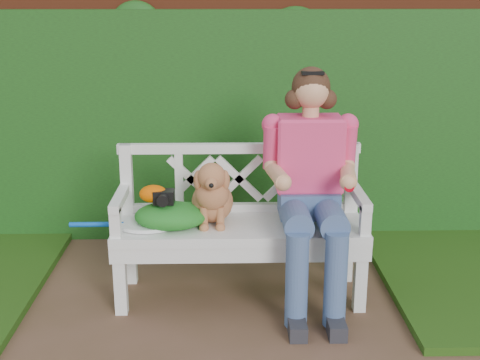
{
  "coord_description": "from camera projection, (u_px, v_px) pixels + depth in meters",
  "views": [
    {
      "loc": [
        0.08,
        -3.01,
        1.82
      ],
      "look_at": [
        0.16,
        0.62,
        0.75
      ],
      "focal_mm": 48.0,
      "sensor_mm": 36.0,
      "label": 1
    }
  ],
  "objects": [
    {
      "name": "ground",
      "position": [
        212.0,
        349.0,
        3.39
      ],
      "size": [
        60.0,
        60.0,
        0.0
      ],
      "primitive_type": "plane",
      "color": "brown"
    },
    {
      "name": "brick_wall",
      "position": [
        215.0,
        89.0,
        4.91
      ],
      "size": [
        10.0,
        0.3,
        2.2
      ],
      "primitive_type": "cube",
      "color": "maroon",
      "rests_on": "ground"
    },
    {
      "name": "ivy_hedge",
      "position": [
        215.0,
        127.0,
        4.77
      ],
      "size": [
        10.0,
        0.18,
        1.7
      ],
      "primitive_type": "cube",
      "color": "#1C5D17",
      "rests_on": "ground"
    },
    {
      "name": "garden_bench",
      "position": [
        240.0,
        260.0,
        3.93
      ],
      "size": [
        1.59,
        0.64,
        0.48
      ],
      "primitive_type": null,
      "rotation": [
        0.0,
        0.0,
        0.02
      ],
      "color": "white",
      "rests_on": "ground"
    },
    {
      "name": "seated_woman",
      "position": [
        309.0,
        190.0,
        3.79
      ],
      "size": [
        0.74,
        0.89,
        1.39
      ],
      "primitive_type": null,
      "rotation": [
        0.0,
        0.0,
        0.22
      ],
      "color": "#E74057",
      "rests_on": "ground"
    },
    {
      "name": "dog",
      "position": [
        212.0,
        191.0,
        3.81
      ],
      "size": [
        0.35,
        0.42,
        0.4
      ],
      "primitive_type": null,
      "rotation": [
        0.0,
        0.0,
        -0.24
      ],
      "color": "#B36E46",
      "rests_on": "garden_bench"
    },
    {
      "name": "tennis_racket",
      "position": [
        142.0,
        224.0,
        3.8
      ],
      "size": [
        0.7,
        0.41,
        0.03
      ],
      "primitive_type": null,
      "rotation": [
        0.0,
        0.0,
        0.21
      ],
      "color": "white",
      "rests_on": "garden_bench"
    },
    {
      "name": "green_bag",
      "position": [
        171.0,
        215.0,
        3.78
      ],
      "size": [
        0.45,
        0.36,
        0.15
      ],
      "primitive_type": null,
      "rotation": [
        0.0,
        0.0,
        0.07
      ],
      "color": "#1B861B",
      "rests_on": "garden_bench"
    },
    {
      "name": "camera_item",
      "position": [
        164.0,
        197.0,
        3.74
      ],
      "size": [
        0.12,
        0.09,
        0.08
      ],
      "primitive_type": "cube",
      "rotation": [
        0.0,
        0.0,
        -0.03
      ],
      "color": "black",
      "rests_on": "green_bag"
    },
    {
      "name": "baseball_glove",
      "position": [
        153.0,
        194.0,
        3.76
      ],
      "size": [
        0.18,
        0.15,
        0.1
      ],
      "primitive_type": "ellipsoid",
      "rotation": [
        0.0,
        0.0,
        -0.15
      ],
      "color": "#D85300",
      "rests_on": "green_bag"
    }
  ]
}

